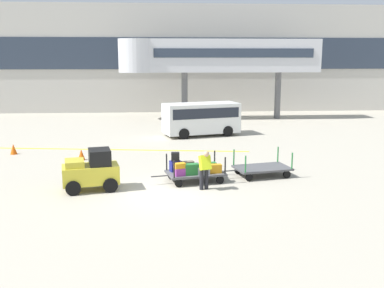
# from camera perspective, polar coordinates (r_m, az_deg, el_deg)

# --- Properties ---
(ground_plane) EXTENTS (120.00, 120.00, 0.00)m
(ground_plane) POSITION_cam_1_polar(r_m,az_deg,el_deg) (16.85, -3.63, -6.34)
(ground_plane) COLOR #A8A08E
(apron_lead_line) EXTENTS (15.55, 2.34, 0.01)m
(apron_lead_line) POSITION_cam_1_polar(r_m,az_deg,el_deg) (25.01, -10.87, -0.70)
(apron_lead_line) COLOR yellow
(apron_lead_line) RESTS_ON ground_plane
(terminal_building) EXTENTS (57.02, 2.51, 9.69)m
(terminal_building) POSITION_cam_1_polar(r_m,az_deg,el_deg) (42.05, -3.97, 10.86)
(terminal_building) COLOR #BCB7AD
(terminal_building) RESTS_ON ground_plane
(jet_bridge) EXTENTS (16.05, 3.00, 6.42)m
(jet_bridge) POSITION_cam_1_polar(r_m,az_deg,el_deg) (36.29, 2.50, 11.16)
(jet_bridge) COLOR silver
(jet_bridge) RESTS_ON ground_plane
(baggage_tug) EXTENTS (2.29, 1.61, 1.58)m
(baggage_tug) POSITION_cam_1_polar(r_m,az_deg,el_deg) (17.48, -12.78, -3.38)
(baggage_tug) COLOR gold
(baggage_tug) RESTS_ON ground_plane
(baggage_cart_lead) EXTENTS (3.09, 1.86, 1.19)m
(baggage_cart_lead) POSITION_cam_1_polar(r_m,az_deg,el_deg) (18.20, 0.17, -3.30)
(baggage_cart_lead) COLOR #4C4C4F
(baggage_cart_lead) RESTS_ON ground_plane
(baggage_cart_middle) EXTENTS (3.09, 1.86, 1.10)m
(baggage_cart_middle) POSITION_cam_1_polar(r_m,az_deg,el_deg) (19.34, 8.97, -3.08)
(baggage_cart_middle) COLOR #4C4C4F
(baggage_cart_middle) RESTS_ON ground_plane
(baggage_handler) EXTENTS (0.50, 0.52, 1.56)m
(baggage_handler) POSITION_cam_1_polar(r_m,az_deg,el_deg) (17.03, 1.64, -3.10)
(baggage_handler) COLOR black
(baggage_handler) RESTS_ON ground_plane
(shuttle_van) EXTENTS (5.13, 3.11, 2.10)m
(shuttle_van) POSITION_cam_1_polar(r_m,az_deg,el_deg) (28.80, 1.20, 3.54)
(shuttle_van) COLOR white
(shuttle_van) RESTS_ON ground_plane
(safety_cone_near) EXTENTS (0.36, 0.36, 0.55)m
(safety_cone_near) POSITION_cam_1_polar(r_m,az_deg,el_deg) (22.73, -14.00, -1.32)
(safety_cone_near) COLOR #EA590F
(safety_cone_near) RESTS_ON ground_plane
(safety_cone_far) EXTENTS (0.36, 0.36, 0.55)m
(safety_cone_far) POSITION_cam_1_polar(r_m,az_deg,el_deg) (25.18, -21.92, -0.61)
(safety_cone_far) COLOR #EA590F
(safety_cone_far) RESTS_ON ground_plane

